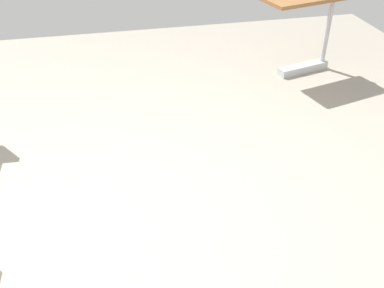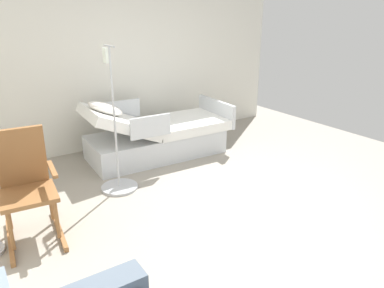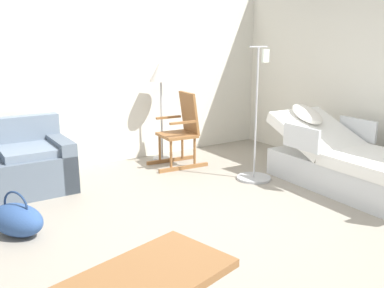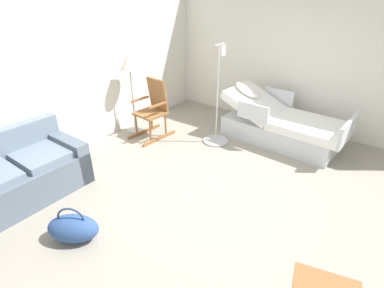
# 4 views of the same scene
# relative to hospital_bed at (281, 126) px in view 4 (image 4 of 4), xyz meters

# --- Properties ---
(ground_plane) EXTENTS (6.75, 6.75, 0.00)m
(ground_plane) POSITION_rel_hospital_bed_xyz_m (-1.93, 0.01, -0.30)
(ground_plane) COLOR gray
(back_wall) EXTENTS (5.60, 0.10, 2.70)m
(back_wall) POSITION_rel_hospital_bed_xyz_m (-1.93, 2.72, 1.05)
(back_wall) COLOR silver
(back_wall) RESTS_ON ground
(side_wall) EXTENTS (0.10, 5.52, 2.70)m
(side_wall) POSITION_rel_hospital_bed_xyz_m (0.82, 0.01, 1.05)
(side_wall) COLOR silver
(side_wall) RESTS_ON ground
(hospital_bed) EXTENTS (1.08, 2.14, 0.97)m
(hospital_bed) POSITION_rel_hospital_bed_xyz_m (0.00, 0.00, 0.00)
(hospital_bed) COLOR silver
(hospital_bed) RESTS_ON ground
(couch) EXTENTS (1.60, 0.86, 0.85)m
(couch) POSITION_rel_hospital_bed_xyz_m (-3.55, 2.09, 0.01)
(couch) COLOR slate
(couch) RESTS_ON ground
(rocking_chair) EXTENTS (0.80, 0.54, 1.05)m
(rocking_chair) POSITION_rel_hospital_bed_xyz_m (-1.14, 1.96, 0.21)
(rocking_chair) COLOR brown
(rocking_chair) RESTS_ON ground
(floor_lamp) EXTENTS (0.34, 0.34, 1.48)m
(floor_lamp) POSITION_rel_hospital_bed_xyz_m (-1.23, 2.38, 0.93)
(floor_lamp) COLOR #B2B5BA
(floor_lamp) RESTS_ON ground
(duffel_bag) EXTENTS (0.56, 0.64, 0.43)m
(duffel_bag) POSITION_rel_hospital_bed_xyz_m (-3.60, 0.88, -0.14)
(duffel_bag) COLOR #2D4C84
(duffel_bag) RESTS_ON ground
(iv_pole) EXTENTS (0.44, 0.44, 1.69)m
(iv_pole) POSITION_rel_hospital_bed_xyz_m (-0.70, 0.90, -0.05)
(iv_pole) COLOR #B2B5BA
(iv_pole) RESTS_ON ground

